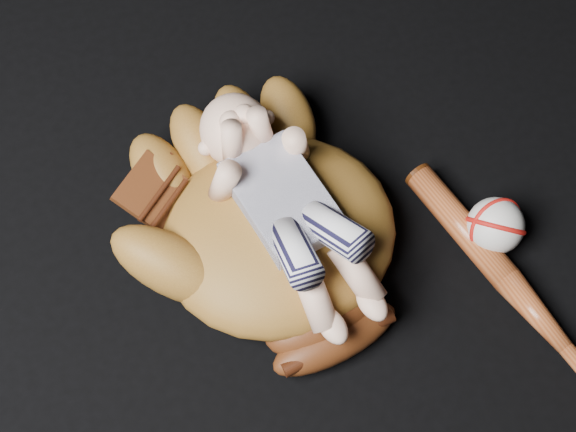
% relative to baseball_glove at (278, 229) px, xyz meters
% --- Properties ---
extents(baseball_glove, '(0.45, 0.49, 0.13)m').
position_rel_baseball_glove_xyz_m(baseball_glove, '(0.00, 0.00, 0.00)').
color(baseball_glove, brown).
rests_on(baseball_glove, ground).
extents(newborn_baby, '(0.23, 0.37, 0.14)m').
position_rel_baseball_glove_xyz_m(newborn_baby, '(0.02, -0.01, 0.05)').
color(newborn_baby, beige).
rests_on(newborn_baby, baseball_glove).
extents(baseball_bat, '(0.15, 0.41, 0.04)m').
position_rel_baseball_glove_xyz_m(baseball_bat, '(0.27, -0.16, -0.05)').
color(baseball_bat, '#95411C').
rests_on(baseball_bat, ground).
extents(baseball, '(0.09, 0.09, 0.08)m').
position_rel_baseball_glove_xyz_m(baseball, '(0.27, -0.07, -0.03)').
color(baseball, silver).
rests_on(baseball, ground).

